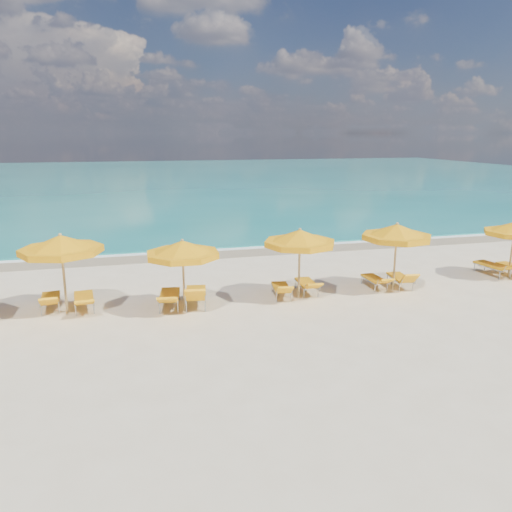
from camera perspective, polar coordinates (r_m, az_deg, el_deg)
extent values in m
plane|color=beige|center=(16.94, 1.25, -5.12)|extent=(120.00, 120.00, 0.00)
cube|color=#157A73|center=(63.82, -10.41, 8.68)|extent=(120.00, 80.00, 0.30)
cube|color=tan|center=(23.88, -3.47, 0.49)|extent=(120.00, 2.60, 0.01)
cube|color=white|center=(24.65, -3.82, 0.91)|extent=(120.00, 1.20, 0.03)
cube|color=white|center=(32.95, -17.00, 3.62)|extent=(14.00, 0.36, 0.05)
cube|color=white|center=(41.67, 3.10, 6.24)|extent=(18.00, 0.30, 0.05)
cylinder|color=tan|center=(16.59, -21.11, -2.06)|extent=(0.08, 0.08, 2.45)
cone|color=#FFA80D|center=(16.36, -21.42, 1.41)|extent=(2.77, 2.77, 0.49)
cylinder|color=#FFA80D|center=(16.41, -21.35, 0.59)|extent=(2.79, 2.79, 0.20)
sphere|color=tan|center=(16.31, -21.50, 2.27)|extent=(0.11, 0.11, 0.11)
cylinder|color=tan|center=(15.78, -8.28, -2.41)|extent=(0.07, 0.07, 2.26)
cone|color=#FFA80D|center=(15.55, -8.40, 0.95)|extent=(2.99, 2.99, 0.45)
cylinder|color=#FFA80D|center=(15.60, -8.37, 0.16)|extent=(3.02, 3.02, 0.18)
sphere|color=tan|center=(15.50, -8.43, 1.78)|extent=(0.10, 0.10, 0.10)
cylinder|color=tan|center=(16.91, 4.96, -1.04)|extent=(0.07, 0.07, 2.35)
cone|color=#FFA80D|center=(16.69, 5.03, 2.23)|extent=(2.53, 2.53, 0.47)
cylinder|color=#FFA80D|center=(16.73, 5.02, 1.46)|extent=(2.55, 2.55, 0.19)
sphere|color=tan|center=(16.64, 5.05, 3.04)|extent=(0.10, 0.10, 0.10)
cylinder|color=tan|center=(18.37, 15.60, -0.25)|extent=(0.07, 0.07, 2.38)
cone|color=#FFA80D|center=(18.17, 15.81, 2.81)|extent=(2.91, 2.91, 0.48)
cylinder|color=#FFA80D|center=(18.21, 15.76, 2.09)|extent=(2.93, 2.93, 0.19)
sphere|color=tan|center=(18.12, 15.86, 3.57)|extent=(0.11, 0.11, 0.11)
cylinder|color=tan|center=(21.79, 27.18, 0.58)|extent=(0.07, 0.07, 2.16)
cube|color=#FFAD0F|center=(17.42, -22.44, -4.43)|extent=(0.67, 1.29, 0.08)
cube|color=#FFAD0F|center=(16.55, -22.60, -4.80)|extent=(0.60, 0.58, 0.38)
cube|color=#FFAD0F|center=(17.03, -19.08, -4.48)|extent=(0.71, 1.35, 0.08)
cube|color=#FFAD0F|center=(16.10, -19.02, -5.04)|extent=(0.64, 0.65, 0.32)
cube|color=#FFAD0F|center=(16.53, -9.84, -4.38)|extent=(0.80, 1.44, 0.08)
cube|color=#FFAD0F|center=(15.56, -10.08, -4.96)|extent=(0.69, 0.69, 0.37)
cube|color=#FFAD0F|center=(16.56, -6.88, -4.17)|extent=(0.84, 1.51, 0.09)
cube|color=#FFAD0F|center=(15.57, -6.96, -4.44)|extent=(0.71, 0.64, 0.53)
cube|color=#FFAD0F|center=(17.28, 2.87, -3.56)|extent=(0.69, 1.24, 0.07)
cube|color=#FFAD0F|center=(16.47, 3.31, -3.88)|extent=(0.59, 0.57, 0.37)
cube|color=#FFAD0F|center=(17.82, 5.76, -3.04)|extent=(0.62, 1.24, 0.07)
cube|color=#FFAD0F|center=(17.00, 6.58, -3.42)|extent=(0.57, 0.57, 0.33)
cube|color=#FFAD0F|center=(18.81, 13.32, -2.50)|extent=(0.52, 1.15, 0.07)
cube|color=#FFAD0F|center=(18.10, 14.52, -2.80)|extent=(0.51, 0.52, 0.31)
cube|color=#FFAD0F|center=(19.14, 16.09, -2.33)|extent=(0.68, 1.27, 0.08)
cube|color=#FFAD0F|center=(18.37, 17.15, -2.46)|extent=(0.59, 0.54, 0.43)
cube|color=#FFAD0F|center=(22.03, 25.33, -0.93)|extent=(0.80, 1.44, 0.08)
cube|color=#FFAD0F|center=(21.39, 27.25, -1.11)|extent=(0.69, 0.68, 0.39)
cube|color=#FFAD0F|center=(22.41, 27.26, -1.01)|extent=(0.69, 1.29, 0.08)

